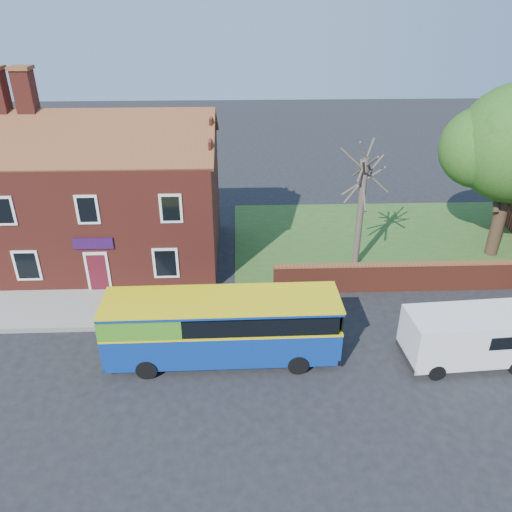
{
  "coord_description": "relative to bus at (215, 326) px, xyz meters",
  "views": [
    {
      "loc": [
        0.29,
        -15.03,
        13.82
      ],
      "look_at": [
        1.03,
        5.0,
        3.23
      ],
      "focal_mm": 35.0,
      "sensor_mm": 36.0,
      "label": 1
    }
  ],
  "objects": [
    {
      "name": "ground",
      "position": [
        0.79,
        -1.87,
        -1.67
      ],
      "size": [
        120.0,
        120.0,
        0.0
      ],
      "primitive_type": "plane",
      "color": "black",
      "rests_on": "ground"
    },
    {
      "name": "pavement",
      "position": [
        -6.21,
        3.88,
        -1.61
      ],
      "size": [
        18.0,
        3.5,
        0.12
      ],
      "primitive_type": "cube",
      "color": "gray",
      "rests_on": "ground"
    },
    {
      "name": "kerb",
      "position": [
        -6.21,
        2.13,
        -1.6
      ],
      "size": [
        18.0,
        0.15,
        0.14
      ],
      "primitive_type": "cube",
      "color": "slate",
      "rests_on": "ground"
    },
    {
      "name": "grass_strip",
      "position": [
        13.79,
        11.13,
        -1.65
      ],
      "size": [
        26.0,
        12.0,
        0.04
      ],
      "primitive_type": "cube",
      "color": "#426B28",
      "rests_on": "ground"
    },
    {
      "name": "shop_building",
      "position": [
        -6.23,
        9.62,
        1.75
      ],
      "size": [
        12.3,
        8.13,
        10.5
      ],
      "color": "maroon",
      "rests_on": "ground"
    },
    {
      "name": "boundary_wall",
      "position": [
        13.79,
        5.13,
        -0.86
      ],
      "size": [
        22.0,
        0.38,
        1.6
      ],
      "color": "maroon",
      "rests_on": "ground"
    },
    {
      "name": "bus",
      "position": [
        0.0,
        0.0,
        0.0
      ],
      "size": [
        9.64,
        2.59,
        2.93
      ],
      "rotation": [
        0.0,
        0.0,
        0.01
      ],
      "color": "navy",
      "rests_on": "ground"
    },
    {
      "name": "van_near",
      "position": [
        10.54,
        -0.57,
        -0.36
      ],
      "size": [
        5.44,
        2.48,
        2.33
      ],
      "rotation": [
        0.0,
        0.0,
        0.06
      ],
      "color": "silver",
      "rests_on": "ground"
    },
    {
      "name": "bare_tree",
      "position": [
        7.68,
        7.94,
        1.85
      ],
      "size": [
        2.57,
        3.06,
        6.86
      ],
      "color": "#4C4238",
      "rests_on": "ground"
    }
  ]
}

